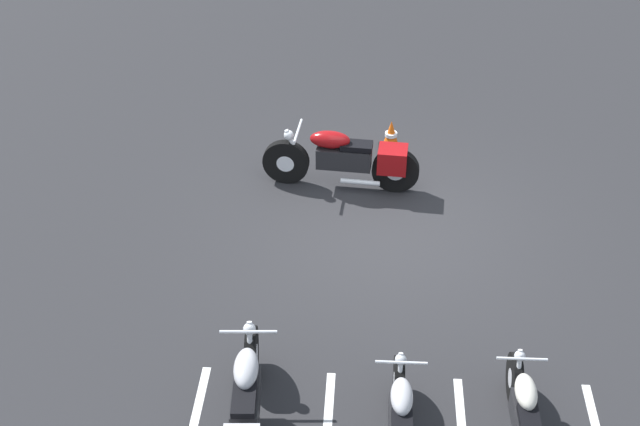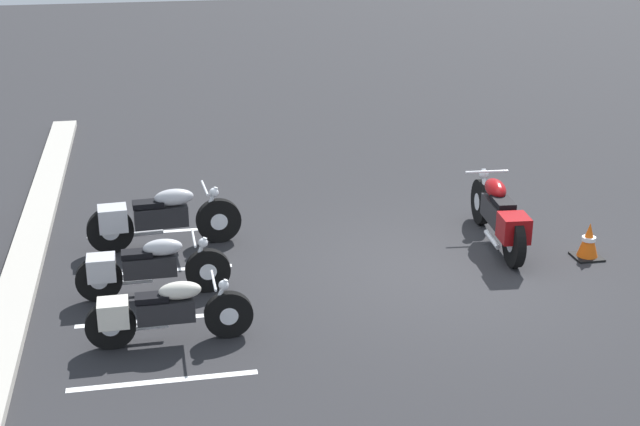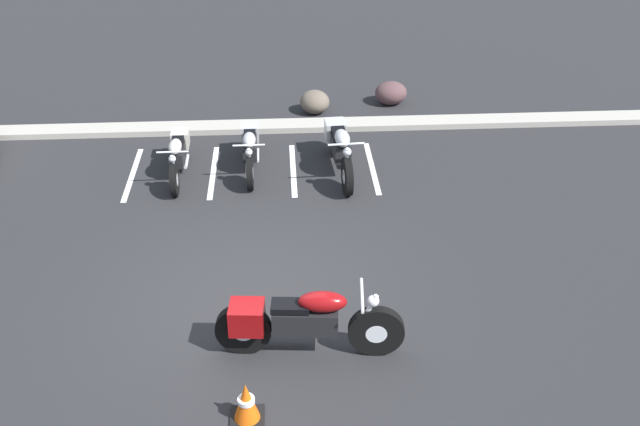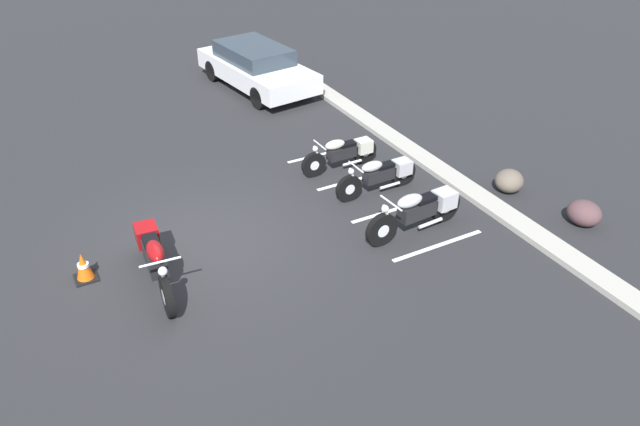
% 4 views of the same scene
% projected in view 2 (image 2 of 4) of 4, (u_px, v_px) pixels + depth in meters
% --- Properties ---
extents(ground, '(60.00, 60.00, 0.00)m').
position_uv_depth(ground, '(440.00, 269.00, 12.65)').
color(ground, '#262628').
extents(motorcycle_maroon_featured, '(2.42, 0.68, 0.95)m').
position_uv_depth(motorcycle_maroon_featured, '(499.00, 215.00, 13.27)').
color(motorcycle_maroon_featured, black).
rests_on(motorcycle_maroon_featured, ground).
extents(parked_bike_0, '(0.56, 1.98, 0.78)m').
position_uv_depth(parked_bike_0, '(161.00, 312.00, 10.52)').
color(parked_bike_0, black).
rests_on(parked_bike_0, ground).
extents(parked_bike_1, '(0.57, 2.02, 0.80)m').
position_uv_depth(parked_bike_1, '(145.00, 267.00, 11.69)').
color(parked_bike_1, black).
rests_on(parked_bike_1, ground).
extents(parked_bike_2, '(0.64, 2.29, 0.90)m').
position_uv_depth(parked_bike_2, '(157.00, 218.00, 13.23)').
color(parked_bike_2, black).
rests_on(parked_bike_2, ground).
extents(concrete_curb, '(18.00, 0.50, 0.12)m').
position_uv_depth(concrete_curb, '(14.00, 300.00, 11.60)').
color(concrete_curb, '#A8A399').
rests_on(concrete_curb, ground).
extents(traffic_cone, '(0.40, 0.40, 0.54)m').
position_uv_depth(traffic_cone, '(588.00, 242.00, 12.96)').
color(traffic_cone, black).
rests_on(traffic_cone, ground).
extents(stall_line_0, '(0.10, 2.10, 0.00)m').
position_uv_depth(stall_line_0, '(163.00, 381.00, 9.85)').
color(stall_line_0, white).
rests_on(stall_line_0, ground).
extents(stall_line_1, '(0.10, 2.10, 0.00)m').
position_uv_depth(stall_line_1, '(160.00, 319.00, 11.22)').
color(stall_line_1, white).
rests_on(stall_line_1, ground).
extents(stall_line_2, '(0.10, 2.10, 0.00)m').
position_uv_depth(stall_line_2, '(158.00, 271.00, 12.60)').
color(stall_line_2, white).
rests_on(stall_line_2, ground).
extents(stall_line_3, '(0.10, 2.10, 0.00)m').
position_uv_depth(stall_line_3, '(156.00, 232.00, 13.97)').
color(stall_line_3, white).
rests_on(stall_line_3, ground).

